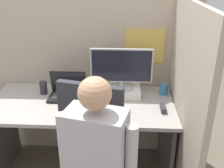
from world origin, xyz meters
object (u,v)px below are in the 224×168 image
Objects in this scene: stapler at (163,108)px; carrot_toy at (74,110)px; monitor at (121,69)px; paper_box at (121,91)px; laptop at (68,92)px; coffee_mug at (164,89)px; pen_cup at (43,88)px; person at (98,168)px.

carrot_toy is (-0.69, -0.06, -0.00)m from stapler.
stapler is (0.33, -0.28, -0.22)m from monitor.
monitor is at bearing 90.00° from paper_box.
monitor reaches higher than laptop.
coffee_mug is (0.04, 0.29, 0.03)m from stapler.
pen_cup is (-0.68, -0.03, 0.02)m from paper_box.
laptop is 0.92m from person.
laptop is 0.24× the size of person.
coffee_mug is at bearing 2.22° from pen_cup.
stapler is 1.08× the size of carrot_toy.
carrot_toy is at bearing -174.87° from stapler.
monitor is 4.60× the size of carrot_toy.
person is at bearing -57.64° from pen_cup.
coffee_mug is at bearing 1.99° from monitor.
paper_box is at bearing -90.00° from monitor.
person reaches higher than carrot_toy.
monitor reaches higher than stapler.
monitor is 4.27× the size of stapler.
coffee_mug is 1.06m from pen_cup.
paper_box is at bearing 140.63° from stapler.
carrot_toy is 0.09× the size of person.
coffee_mug is (0.37, 0.02, 0.02)m from paper_box.
person is at bearing -96.82° from paper_box.
person is at bearing -67.56° from carrot_toy.
person is at bearing -67.67° from laptop.
carrot_toy is at bearing -154.25° from coffee_mug.
paper_box reaches higher than stapler.
laptop is 3.21× the size of coffee_mug.
laptop is at bearing -173.13° from coffee_mug.
pen_cup is at bearing 166.28° from stapler.
person is (-0.11, -0.93, -0.05)m from paper_box.
carrot_toy is at bearing 112.44° from person.
paper_box is at bearing 43.28° from carrot_toy.
stapler is (0.33, -0.27, -0.01)m from paper_box.
monitor is 0.42m from coffee_mug.
laptop is at bearing -14.68° from pen_cup.
monitor is at bearing 140.36° from stapler.
laptop is 0.82m from stapler.
laptop reaches higher than paper_box.
stapler is 1.29× the size of coffee_mug.
pen_cup is (-1.06, -0.04, 0.01)m from coffee_mug.
person is at bearing -117.06° from coffee_mug.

